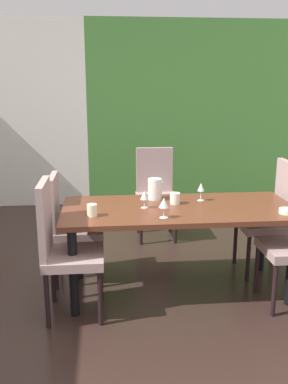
{
  "coord_description": "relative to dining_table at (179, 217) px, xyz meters",
  "views": [
    {
      "loc": [
        -0.14,
        -2.99,
        1.74
      ],
      "look_at": [
        0.19,
        0.43,
        0.85
      ],
      "focal_mm": 40.0,
      "sensor_mm": 36.0,
      "label": 1
    }
  ],
  "objects": [
    {
      "name": "ground_plane",
      "position": [
        -0.46,
        -0.33,
        -0.67
      ],
      "size": [
        5.75,
        6.37,
        0.02
      ],
      "primitive_type": "cube",
      "color": "#31201B"
    },
    {
      "name": "garden_window_panel",
      "position": [
        0.79,
        2.81,
        0.63
      ],
      "size": [
        3.24,
        0.1,
        2.58
      ],
      "primitive_type": "cube",
      "color": "#458136",
      "rests_on": "ground_plane"
    },
    {
      "name": "dining_table",
      "position": [
        0.0,
        0.0,
        0.0
      ],
      "size": [
        1.9,
        0.85,
        0.74
      ],
      "color": "brown",
      "rests_on": "ground_plane"
    },
    {
      "name": "chair_left_far",
      "position": [
        -0.92,
        0.3,
        -0.11
      ],
      "size": [
        0.45,
        0.44,
        0.96
      ],
      "rotation": [
        0.0,
        0.0,
        -1.57
      ],
      "color": "#A88A86",
      "rests_on": "ground_plane"
    },
    {
      "name": "chair_left_near",
      "position": [
        -0.93,
        -0.3,
        -0.09
      ],
      "size": [
        0.45,
        0.44,
        1.05
      ],
      "rotation": [
        0.0,
        0.0,
        -1.57
      ],
      "color": "#A88A86",
      "rests_on": "ground_plane"
    },
    {
      "name": "chair_right_far",
      "position": [
        0.93,
        0.3,
        -0.09
      ],
      "size": [
        0.44,
        0.44,
        1.05
      ],
      "rotation": [
        0.0,
        0.0,
        1.57
      ],
      "color": "#A88A86",
      "rests_on": "ground_plane"
    },
    {
      "name": "chair_head_far",
      "position": [
        -0.03,
        1.36,
        -0.1
      ],
      "size": [
        0.44,
        0.45,
        1.01
      ],
      "rotation": [
        0.0,
        0.0,
        3.14
      ],
      "color": "#A88A86",
      "rests_on": "ground_plane"
    },
    {
      "name": "wine_glass_north",
      "position": [
        -0.29,
        0.0,
        0.19
      ],
      "size": [
        0.07,
        0.07,
        0.15
      ],
      "color": "silver",
      "rests_on": "dining_table"
    },
    {
      "name": "wine_glass_west",
      "position": [
        -0.16,
        -0.27,
        0.2
      ],
      "size": [
        0.08,
        0.08,
        0.16
      ],
      "color": "silver",
      "rests_on": "dining_table"
    },
    {
      "name": "wine_glass_center",
      "position": [
        0.22,
        0.18,
        0.2
      ],
      "size": [
        0.06,
        0.06,
        0.16
      ],
      "color": "silver",
      "rests_on": "dining_table"
    },
    {
      "name": "serving_bowl_near_shelf",
      "position": [
        0.81,
        -0.25,
        0.1
      ],
      "size": [
        0.13,
        0.13,
        0.04
      ],
      "primitive_type": "cylinder",
      "color": "#E5EFCE",
      "rests_on": "dining_table"
    },
    {
      "name": "cup_left",
      "position": [
        -0.7,
        -0.18,
        0.13
      ],
      "size": [
        0.08,
        0.08,
        0.09
      ],
      "primitive_type": "cylinder",
      "color": "#FEF9CE",
      "rests_on": "dining_table"
    },
    {
      "name": "cup_rear",
      "position": [
        -0.02,
        0.1,
        0.13
      ],
      "size": [
        0.08,
        0.08,
        0.09
      ],
      "primitive_type": "cylinder",
      "color": "white",
      "rests_on": "dining_table"
    },
    {
      "name": "pitcher_right",
      "position": [
        -0.17,
        0.26,
        0.18
      ],
      "size": [
        0.14,
        0.12,
        0.19
      ],
      "color": "white",
      "rests_on": "dining_table"
    }
  ]
}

